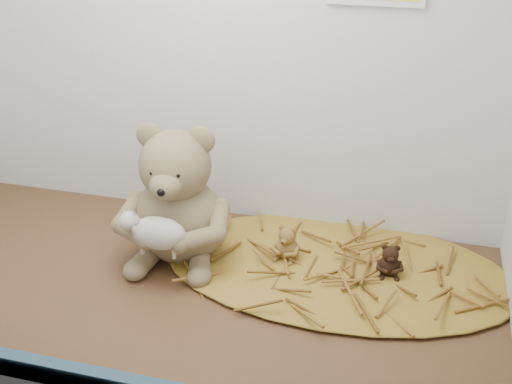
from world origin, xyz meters
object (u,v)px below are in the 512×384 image
(mini_teddy_tan, at_px, (287,241))
(mini_teddy_brown, at_px, (390,258))
(toy_lamb, at_px, (159,233))
(main_teddy, at_px, (178,193))

(mini_teddy_tan, distance_m, mini_teddy_brown, 0.20)
(toy_lamb, distance_m, mini_teddy_tan, 0.26)
(main_teddy, relative_size, toy_lamb, 2.08)
(mini_teddy_tan, relative_size, mini_teddy_brown, 1.09)
(mini_teddy_brown, bearing_deg, mini_teddy_tan, 169.61)
(toy_lamb, bearing_deg, mini_teddy_brown, 16.55)
(mini_teddy_tan, bearing_deg, mini_teddy_brown, 9.46)
(main_teddy, bearing_deg, mini_teddy_tan, 2.92)
(main_teddy, xyz_separation_m, mini_teddy_brown, (0.42, 0.02, -0.10))
(mini_teddy_brown, bearing_deg, toy_lamb, -171.90)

